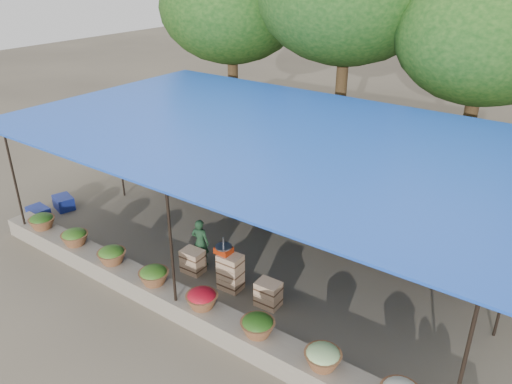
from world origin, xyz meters
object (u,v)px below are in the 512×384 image
Objects in this scene: blue_crate_back at (64,203)px; blue_crate_front at (39,213)px; vendor_seated at (200,243)px; weighing_scale at (224,249)px; crate_counter at (229,275)px.

blue_crate_front is at bearing -72.62° from blue_crate_back.
weighing_scale is at bearing 147.39° from vendor_seated.
vendor_seated is 1.91× the size of blue_crate_back.
vendor_seated is 4.67m from blue_crate_back.
weighing_scale is 0.32× the size of vendor_seated.
vendor_seated is at bearing 163.58° from crate_counter.
vendor_seated is 1.96× the size of blue_crate_front.
crate_counter is 2.18× the size of vendor_seated.
blue_crate_back is (-5.54, 0.17, -0.68)m from weighing_scale.
vendor_seated reaches higher than blue_crate_back.
blue_crate_front is 0.97× the size of blue_crate_back.
blue_crate_front is (-5.52, -0.56, -0.69)m from weighing_scale.
blue_crate_back is at bearing 178.29° from crate_counter.
weighing_scale is at bearing 14.54° from blue_crate_back.
crate_counter is 5.68m from blue_crate_front.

